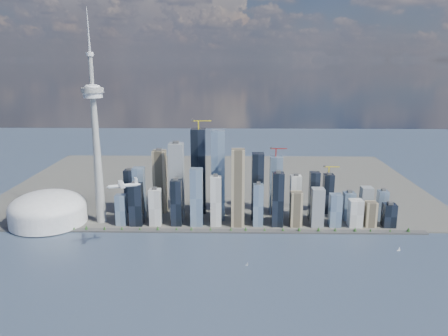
{
  "coord_description": "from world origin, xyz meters",
  "views": [
    {
      "loc": [
        52.65,
        -796.95,
        427.93
      ],
      "look_at": [
        32.74,
        260.0,
        166.63
      ],
      "focal_mm": 35.0,
      "sensor_mm": 36.0,
      "label": 1
    }
  ],
  "objects_px": {
    "airplane": "(123,185)",
    "sailboat_east": "(399,249)",
    "needle_tower": "(96,137)",
    "dome_stadium": "(48,210)",
    "sailboat_west": "(247,264)"
  },
  "relations": [
    {
      "from": "dome_stadium",
      "to": "sailboat_west",
      "type": "xyz_separation_m",
      "value": [
        526.17,
        -237.64,
        -36.79
      ]
    },
    {
      "from": "needle_tower",
      "to": "airplane",
      "type": "height_order",
      "value": "needle_tower"
    },
    {
      "from": "needle_tower",
      "to": "sailboat_east",
      "type": "bearing_deg",
      "value": -12.69
    },
    {
      "from": "needle_tower",
      "to": "dome_stadium",
      "type": "height_order",
      "value": "needle_tower"
    },
    {
      "from": "airplane",
      "to": "needle_tower",
      "type": "bearing_deg",
      "value": 100.5
    },
    {
      "from": "sailboat_west",
      "to": "sailboat_east",
      "type": "relative_size",
      "value": 0.76
    },
    {
      "from": "dome_stadium",
      "to": "sailboat_west",
      "type": "distance_m",
      "value": 578.52
    },
    {
      "from": "needle_tower",
      "to": "sailboat_east",
      "type": "height_order",
      "value": "needle_tower"
    },
    {
      "from": "needle_tower",
      "to": "airplane",
      "type": "relative_size",
      "value": 7.62
    },
    {
      "from": "sailboat_east",
      "to": "dome_stadium",
      "type": "bearing_deg",
      "value": 169.93
    },
    {
      "from": "airplane",
      "to": "sailboat_east",
      "type": "distance_m",
      "value": 645.08
    },
    {
      "from": "airplane",
      "to": "sailboat_west",
      "type": "xyz_separation_m",
      "value": [
        270.89,
        -52.23,
        -160.08
      ]
    },
    {
      "from": "sailboat_east",
      "to": "needle_tower",
      "type": "bearing_deg",
      "value": 167.33
    },
    {
      "from": "sailboat_west",
      "to": "airplane",
      "type": "bearing_deg",
      "value": -178.93
    },
    {
      "from": "needle_tower",
      "to": "sailboat_west",
      "type": "relative_size",
      "value": 66.79
    }
  ]
}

